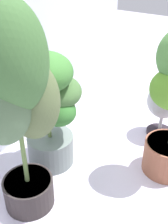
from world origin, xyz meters
name	(u,v)px	position (x,y,z in m)	size (l,w,h in m)	color
ground_plane	(125,199)	(0.00, 0.00, 0.00)	(8.00, 8.00, 0.00)	silver
potted_plant_back_left	(16,97)	(-0.27, 0.42, 0.63)	(0.47, 0.43, 1.05)	#2D2626
potted_plant_back_center	(49,104)	(0.05, 0.51, 0.41)	(0.49, 0.42, 0.71)	slate
floor_fan	(164,103)	(0.67, 0.04, 0.25)	(0.25, 0.25, 0.38)	#261F26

